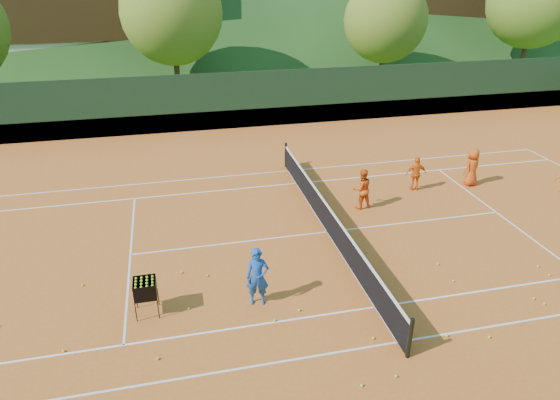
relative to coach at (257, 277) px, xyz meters
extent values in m
plane|color=#32551A|center=(2.98, 3.23, -0.84)|extent=(400.00, 400.00, 0.00)
cube|color=#BC581E|center=(2.98, 3.23, -0.83)|extent=(40.00, 24.00, 0.02)
imported|color=#194CA7|center=(0.00, 0.00, 0.00)|extent=(0.66, 0.50, 1.65)
imported|color=#F65D15|center=(4.72, 4.71, -0.07)|extent=(0.79, 0.64, 1.52)
imported|color=orange|center=(7.38, 5.70, -0.14)|extent=(0.85, 0.44, 1.38)
imported|color=#D24B12|center=(9.78, 5.65, -0.06)|extent=(0.86, 0.69, 1.52)
sphere|color=#B8E826|center=(-1.82, 0.13, -0.79)|extent=(0.07, 0.07, 0.07)
sphere|color=#B8E826|center=(5.58, 0.57, -0.79)|extent=(0.07, 0.07, 0.07)
sphere|color=#B8E826|center=(2.46, -3.27, -0.79)|extent=(0.07, 0.07, 0.07)
sphere|color=#B8E826|center=(-4.66, 1.83, -0.79)|extent=(0.07, 0.07, 0.07)
sphere|color=#B8E826|center=(2.45, -2.02, -0.79)|extent=(0.07, 0.07, 0.07)
sphere|color=#B8E826|center=(0.26, -0.86, -0.79)|extent=(0.07, 0.07, 0.07)
sphere|color=#B8E826|center=(0.98, -0.59, -0.79)|extent=(0.07, 0.07, 0.07)
sphere|color=#B8E826|center=(4.23, -2.34, -0.79)|extent=(0.07, 0.07, 0.07)
sphere|color=#B8E826|center=(-1.92, 1.85, -0.79)|extent=(0.07, 0.07, 0.07)
sphere|color=#B8E826|center=(1.63, -3.35, -0.79)|extent=(0.07, 0.07, 0.07)
sphere|color=#B8E826|center=(-2.63, -1.55, -0.79)|extent=(0.07, 0.07, 0.07)
sphere|color=#B8E826|center=(-1.20, 1.53, -0.79)|extent=(0.07, 0.07, 0.07)
sphere|color=#B8E826|center=(8.43, -0.20, -0.79)|extent=(0.07, 0.07, 0.07)
sphere|color=#B8E826|center=(8.44, -0.68, -0.79)|extent=(0.07, 0.07, 0.07)
sphere|color=#B8E826|center=(3.77, 1.71, -0.79)|extent=(0.07, 0.07, 0.07)
sphere|color=#B8E826|center=(5.57, -0.32, -0.79)|extent=(0.07, 0.07, 0.07)
sphere|color=#B8E826|center=(7.26, -1.54, -0.79)|extent=(0.07, 0.07, 0.07)
sphere|color=#B8E826|center=(7.38, -1.80, -0.79)|extent=(0.07, 0.07, 0.07)
sphere|color=#B8E826|center=(5.20, -2.61, -0.79)|extent=(0.07, 0.07, 0.07)
sphere|color=#B8E826|center=(-4.77, -0.81, -0.79)|extent=(0.07, 0.07, 0.07)
cube|color=white|center=(2.98, -2.25, -0.82)|extent=(23.77, 0.06, 0.00)
cube|color=silver|center=(2.98, 8.72, -0.82)|extent=(23.77, 0.06, 0.00)
cube|color=white|center=(2.98, -0.88, -0.82)|extent=(23.77, 0.06, 0.00)
cube|color=white|center=(2.98, 7.35, -0.82)|extent=(23.77, 0.06, 0.00)
cube|color=white|center=(-3.42, 3.23, -0.82)|extent=(0.06, 8.23, 0.00)
cube|color=white|center=(9.38, 3.23, -0.82)|extent=(0.06, 8.23, 0.00)
cube|color=white|center=(2.98, 3.23, -0.82)|extent=(12.80, 0.06, 0.00)
cube|color=white|center=(2.98, 3.23, -0.82)|extent=(0.06, 10.97, 0.00)
cube|color=black|center=(2.98, 3.23, -0.37)|extent=(0.03, 11.97, 0.90)
cube|color=white|center=(2.98, 3.23, 0.10)|extent=(0.05, 11.97, 0.06)
cylinder|color=black|center=(2.98, -2.75, -0.27)|extent=(0.10, 0.10, 1.10)
cylinder|color=black|center=(2.98, 9.22, -0.27)|extent=(0.10, 0.10, 1.10)
cube|color=#15301B|center=(2.98, 15.23, 0.68)|extent=(40.00, 0.05, 3.00)
cube|color=#185423|center=(2.98, 15.23, -0.32)|extent=(40.40, 0.05, 1.00)
cylinder|color=black|center=(-3.12, -0.06, -0.55)|extent=(0.02, 0.02, 0.55)
cylinder|color=black|center=(-2.57, -0.06, -0.55)|extent=(0.02, 0.02, 0.55)
cylinder|color=black|center=(-3.12, 0.49, -0.55)|extent=(0.02, 0.02, 0.55)
cylinder|color=black|center=(-2.57, 0.49, -0.55)|extent=(0.02, 0.02, 0.55)
cube|color=black|center=(-2.85, 0.22, -0.27)|extent=(0.55, 0.55, 0.02)
cube|color=black|center=(-2.85, -0.06, -0.05)|extent=(0.55, 0.02, 0.45)
cube|color=black|center=(-2.85, 0.49, -0.05)|extent=(0.55, 0.02, 0.45)
cube|color=black|center=(-3.12, 0.22, -0.05)|extent=(0.02, 0.55, 0.45)
cube|color=black|center=(-2.57, 0.22, -0.05)|extent=(0.02, 0.55, 0.45)
sphere|color=#CCE526|center=(-3.05, 0.01, 0.14)|extent=(0.07, 0.07, 0.07)
sphere|color=#CCE526|center=(-3.05, 0.15, 0.14)|extent=(0.07, 0.07, 0.07)
sphere|color=#CCE526|center=(-3.05, 0.28, 0.14)|extent=(0.07, 0.07, 0.07)
sphere|color=#CCE526|center=(-3.05, 0.42, 0.14)|extent=(0.07, 0.07, 0.07)
sphere|color=#CCE526|center=(-2.92, 0.01, 0.14)|extent=(0.07, 0.07, 0.07)
sphere|color=#CCE526|center=(-2.92, 0.15, 0.14)|extent=(0.07, 0.07, 0.07)
sphere|color=#CCE526|center=(-2.92, 0.28, 0.14)|extent=(0.07, 0.07, 0.07)
sphere|color=#CCE526|center=(-2.92, 0.42, 0.14)|extent=(0.07, 0.07, 0.07)
sphere|color=#CCE526|center=(-2.78, 0.01, 0.14)|extent=(0.07, 0.07, 0.07)
sphere|color=#CCE526|center=(-2.78, 0.15, 0.14)|extent=(0.07, 0.07, 0.07)
sphere|color=#CCE526|center=(-2.78, 0.28, 0.14)|extent=(0.07, 0.07, 0.07)
sphere|color=#CCE526|center=(-2.78, 0.42, 0.14)|extent=(0.07, 0.07, 0.07)
sphere|color=#CCE526|center=(-2.64, 0.01, 0.14)|extent=(0.07, 0.07, 0.07)
sphere|color=#CCE526|center=(-2.64, 0.15, 0.14)|extent=(0.07, 0.07, 0.07)
sphere|color=#CCE526|center=(-2.64, 0.28, 0.14)|extent=(0.07, 0.07, 0.07)
sphere|color=#CCE526|center=(-2.64, 0.42, 0.14)|extent=(0.07, 0.07, 0.07)
cube|color=beige|center=(-7.02, 33.23, 0.60)|extent=(12.00, 9.00, 2.88)
cube|color=#37210F|center=(-7.02, 33.23, 4.28)|extent=(12.24, 9.18, 4.48)
cube|color=beige|center=(8.98, 37.23, 0.42)|extent=(11.00, 8.00, 2.52)
cube|color=#38210F|center=(8.98, 37.23, 3.64)|extent=(11.22, 8.16, 3.92)
cube|color=beige|center=(22.98, 33.23, 0.51)|extent=(10.00, 8.00, 2.70)
cube|color=#39210F|center=(22.98, 33.23, 3.96)|extent=(10.20, 8.16, 4.20)
cylinder|color=#422C1A|center=(-1.02, 23.23, 0.60)|extent=(0.36, 0.36, 2.88)
sphere|color=#547B20|center=(-1.02, 23.23, 4.36)|extent=(6.40, 6.40, 6.40)
cylinder|color=#41291A|center=(12.98, 22.23, 0.42)|extent=(0.36, 0.36, 2.52)
sphere|color=#50731E|center=(12.98, 22.23, 3.71)|extent=(5.60, 5.60, 5.60)
cylinder|color=#432D1A|center=(24.98, 23.23, 0.69)|extent=(0.36, 0.36, 3.06)
sphere|color=#4C7820|center=(24.98, 23.23, 4.68)|extent=(6.80, 6.80, 6.80)
camera|label=1|loc=(-1.84, -10.63, 7.46)|focal=32.00mm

